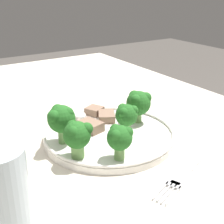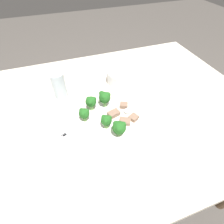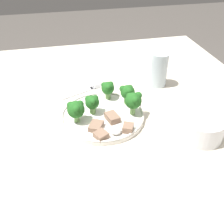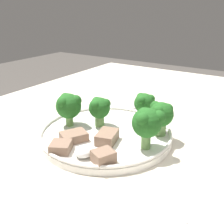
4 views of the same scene
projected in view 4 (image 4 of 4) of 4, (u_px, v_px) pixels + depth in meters
table at (135, 204)px, 0.46m from camera, size 1.33×0.97×0.70m
dinner_plate at (106, 134)px, 0.51m from camera, size 0.25×0.25×0.02m
fork at (130, 107)px, 0.66m from camera, size 0.08×0.17×0.00m
broccoli_floret_near_rim_left at (99, 108)px, 0.52m from camera, size 0.04×0.04×0.06m
broccoli_floret_center_left at (144, 103)px, 0.54m from camera, size 0.04×0.04×0.06m
broccoli_floret_back_left at (149, 123)px, 0.43m from camera, size 0.05×0.05×0.07m
broccoli_floret_front_left at (160, 114)px, 0.48m from camera, size 0.05×0.05×0.06m
broccoli_floret_center_back at (69, 105)px, 0.52m from camera, size 0.05×0.05×0.07m
meat_slice_front_slice at (74, 136)px, 0.47m from camera, size 0.06×0.05×0.02m
meat_slice_middle_slice at (107, 137)px, 0.46m from camera, size 0.05×0.04×0.02m
meat_slice_rear_slice at (61, 147)px, 0.44m from camera, size 0.04×0.04×0.02m
meat_slice_edge_slice at (103, 157)px, 0.40m from camera, size 0.04×0.04×0.02m
sauce_dollop at (84, 151)px, 0.42m from camera, size 0.03×0.03×0.02m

